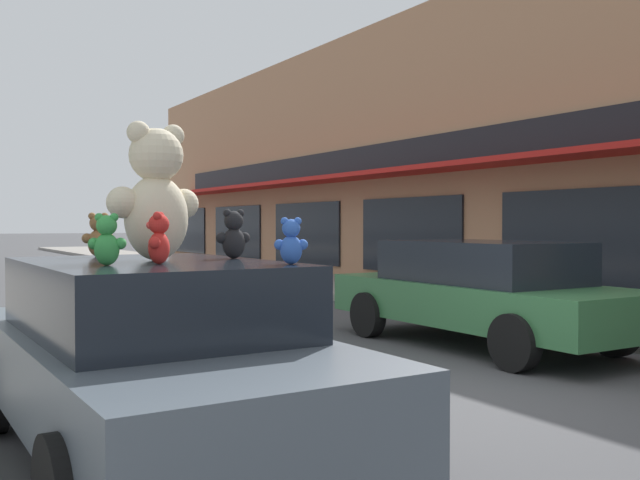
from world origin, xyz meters
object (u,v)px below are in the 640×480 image
plush_art_car (150,354)px  teddy_bear_brown (98,235)px  teddy_bear_black (234,235)px  teddy_bear_green (107,240)px  teddy_bear_blue (291,242)px  teddy_bear_red (159,239)px  parked_car_far_center (481,290)px  teddy_bear_giant (156,194)px

plush_art_car → teddy_bear_brown: teddy_bear_brown is taller
teddy_bear_black → teddy_bear_green: (-1.07, -0.42, -0.02)m
plush_art_car → teddy_bear_blue: 1.37m
teddy_bear_green → teddy_bear_brown: 1.28m
teddy_bear_black → teddy_bear_red: bearing=33.8°
plush_art_car → teddy_bear_brown: 1.22m
plush_art_car → teddy_bear_black: teddy_bear_black is taller
plush_art_car → teddy_bear_green: (-0.40, -0.38, 0.83)m
plush_art_car → teddy_bear_green: bearing=-137.5°
teddy_bear_black → parked_car_far_center: 5.34m
teddy_bear_red → teddy_bear_black: bearing=150.4°
teddy_bear_giant → teddy_bear_green: size_ratio=2.99×
teddy_bear_blue → parked_car_far_center: (4.75, 3.19, -0.80)m
teddy_bear_green → parked_car_far_center: size_ratio=0.07×
teddy_bear_giant → teddy_bear_black: (0.59, -0.06, -0.30)m
teddy_bear_red → parked_car_far_center: 6.19m
plush_art_car → parked_car_far_center: bearing=22.4°
teddy_bear_black → parked_car_far_center: size_ratio=0.08×
teddy_bear_brown → teddy_bear_blue: bearing=114.8°
plush_art_car → teddy_bear_red: (-0.07, -0.41, 0.83)m
teddy_bear_black → teddy_bear_blue: bearing=92.7°
teddy_bear_giant → teddy_bear_brown: 0.87m
teddy_bear_green → teddy_bear_giant: bearing=-108.0°
parked_car_far_center → teddy_bear_brown: bearing=-165.5°
plush_art_car → teddy_bear_green: teddy_bear_green is taller
teddy_bear_brown → parked_car_far_center: size_ratio=0.08×
teddy_bear_brown → parked_car_far_center: (5.57, 1.44, -0.82)m
teddy_bear_red → parked_car_far_center: bearing=145.5°
teddy_bear_giant → teddy_bear_brown: size_ratio=2.80×
teddy_bear_black → plush_art_car: bearing=6.3°
teddy_bear_giant → teddy_bear_red: (-0.15, -0.50, -0.32)m
parked_car_far_center → teddy_bear_black: bearing=-154.4°
plush_art_car → teddy_bear_red: 0.93m
plush_art_car → teddy_bear_giant: bearing=50.8°
teddy_bear_giant → teddy_bear_red: 0.61m
teddy_bear_red → plush_art_car: bearing=-160.7°
plush_art_car → teddy_bear_green: 0.99m
plush_art_car → teddy_bear_black: (0.67, 0.04, 0.85)m
teddy_bear_red → teddy_bear_brown: 1.29m
plush_art_car → teddy_bear_red: bearing=-100.6°
plush_art_car → parked_car_far_center: size_ratio=0.91×
plush_art_car → teddy_bear_green: size_ratio=12.91×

